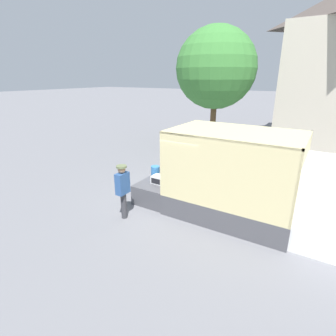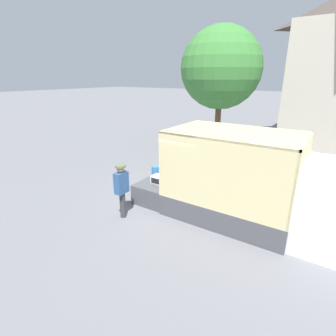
% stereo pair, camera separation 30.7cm
% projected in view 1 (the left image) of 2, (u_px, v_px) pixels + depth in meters
% --- Properties ---
extents(ground_plane, '(160.00, 160.00, 0.00)m').
position_uv_depth(ground_plane, '(179.00, 200.00, 9.57)').
color(ground_plane, slate).
extents(box_truck, '(6.13, 2.43, 2.75)m').
position_uv_depth(box_truck, '(293.00, 201.00, 7.44)').
color(box_truck, white).
rests_on(box_truck, ground).
extents(tailgate_deck, '(1.27, 2.31, 0.69)m').
position_uv_depth(tailgate_deck, '(164.00, 188.00, 9.77)').
color(tailgate_deck, '#4C4C51').
rests_on(tailgate_deck, ground).
extents(microwave, '(0.56, 0.40, 0.27)m').
position_uv_depth(microwave, '(160.00, 180.00, 9.23)').
color(microwave, white).
rests_on(microwave, tailgate_deck).
extents(portable_generator, '(0.73, 0.50, 0.61)m').
position_uv_depth(portable_generator, '(174.00, 169.00, 10.02)').
color(portable_generator, black).
rests_on(portable_generator, tailgate_deck).
extents(orange_bucket, '(0.33, 0.33, 0.40)m').
position_uv_depth(orange_bucket, '(155.00, 171.00, 9.86)').
color(orange_bucket, '#3370B2').
rests_on(orange_bucket, tailgate_deck).
extents(worker_person, '(0.32, 0.44, 1.75)m').
position_uv_depth(worker_person, '(123.00, 186.00, 8.02)').
color(worker_person, '#38383D').
rests_on(worker_person, ground).
extents(street_tree, '(4.77, 4.77, 7.11)m').
position_uv_depth(street_tree, '(216.00, 68.00, 15.60)').
color(street_tree, brown).
rests_on(street_tree, ground).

